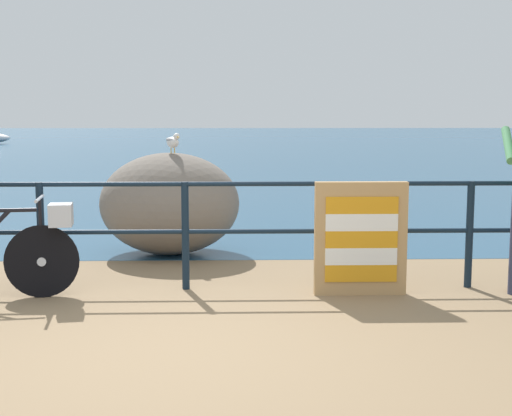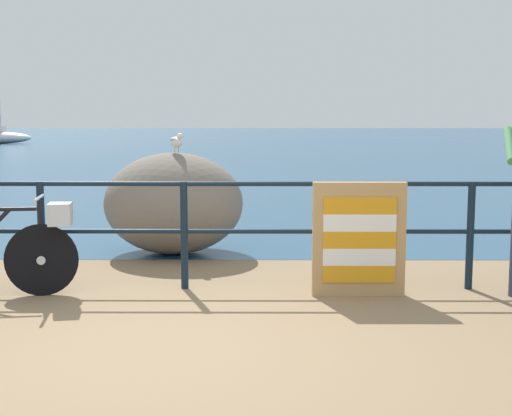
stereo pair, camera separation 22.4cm
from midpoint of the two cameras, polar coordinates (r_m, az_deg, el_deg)
ground_plane at (r=24.96m, az=-2.91°, el=3.53°), size 120.00×120.00×0.10m
sea_surface at (r=52.96m, az=-2.19°, el=5.63°), size 120.00×90.00×0.01m
promenade_railing at (r=6.69m, az=-6.66°, el=-1.19°), size 8.15×0.07×1.02m
folded_deckchair_stack at (r=6.51m, az=7.43°, el=-2.46°), size 0.84×0.10×1.04m
breakwater_boulder_main at (r=8.45m, az=-7.69°, el=0.35°), size 1.64×1.42×1.20m
seagull at (r=8.29m, az=-7.47°, el=5.35°), size 0.23×0.33×0.23m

